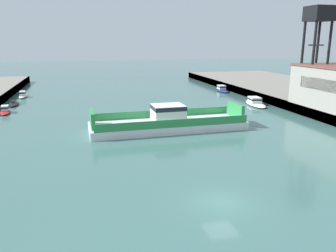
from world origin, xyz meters
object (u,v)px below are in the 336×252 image
Objects in this scene: moored_boat_near_left at (23,95)px; moored_boat_far_right at (222,89)px; moored_boat_mid_right at (5,110)px; crane_tower at (318,26)px; moored_boat_mid_left at (13,104)px; moored_boat_near_right at (255,102)px; chain_ferry at (168,122)px.

moored_boat_far_right is (47.26, -2.61, 0.02)m from moored_boat_near_left.
crane_tower is (52.79, -12.49, 14.43)m from moored_boat_mid_right.
crane_tower reaches higher than moored_boat_mid_left.
moored_boat_near_right is 19.05m from moored_boat_far_right.
moored_boat_mid_right is (-0.35, -17.55, -0.05)m from moored_boat_near_left.
crane_tower is at bearing -13.31° from moored_boat_mid_right.
moored_boat_near_right reaches higher than moored_boat_mid_right.
chain_ferry is 43.40m from moored_boat_near_left.
moored_boat_near_left is 0.67× the size of moored_boat_near_right.
moored_boat_mid_left is at bearing 134.29° from chain_ferry.
moored_boat_near_right is (21.44, 13.97, -0.50)m from chain_ferry.
moored_boat_mid_right is (-46.61, 4.07, -0.09)m from moored_boat_near_right.
moored_boat_near_right is at bearing -25.06° from moored_boat_near_left.
moored_boat_near_right is at bearing 33.10° from chain_ferry.
chain_ferry is 31.39m from crane_tower.
moored_boat_near_right is 0.52× the size of crane_tower.
crane_tower is (52.45, -30.05, 14.38)m from moored_boat_near_left.
crane_tower reaches higher than chain_ferry.
moored_boat_mid_right is at bearing -162.57° from moored_boat_far_right.
crane_tower is at bearing 11.37° from chain_ferry.
moored_boat_mid_left is 1.07× the size of moored_boat_mid_right.
moored_boat_near_right reaches higher than moored_boat_far_right.
chain_ferry is 30.98m from moored_boat_mid_right.
moored_boat_near_left is 1.00× the size of moored_boat_mid_left.
moored_boat_near_right is 17.74m from crane_tower.
moored_boat_mid_left is (-25.16, 25.80, -0.85)m from chain_ferry.
moored_boat_near_right is 1.49× the size of moored_boat_mid_left.
moored_boat_far_right is (47.61, 14.95, 0.07)m from moored_boat_mid_right.
moored_boat_mid_right is 0.75× the size of moored_boat_far_right.
moored_boat_near_left is at bearing 88.86° from moored_boat_mid_right.
moored_boat_far_right is at bearing 100.70° from crane_tower.
moored_boat_mid_left is 48.15m from moored_boat_far_right.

